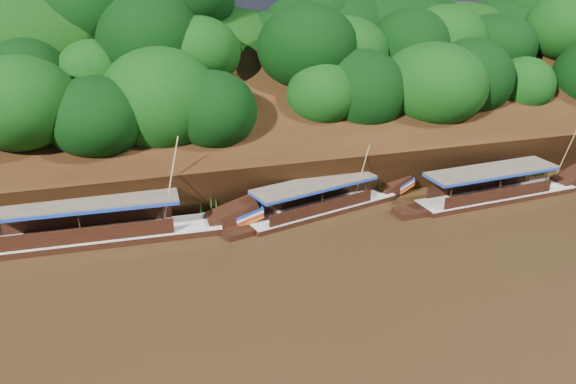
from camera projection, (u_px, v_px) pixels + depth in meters
name	position (u px, v px, depth m)	size (l,w,h in m)	color
ground	(354.00, 271.00, 31.03)	(160.00, 160.00, 0.00)	black
riverbank	(255.00, 129.00, 50.38)	(120.00, 30.06, 19.40)	black
boat_0	(506.00, 191.00, 40.42)	(14.93, 3.24, 6.18)	black
boat_1	(331.00, 203.00, 38.47)	(13.29, 5.18, 4.95)	black
boat_2	(115.00, 230.00, 34.42)	(17.54, 3.22, 6.74)	black
reeds	(256.00, 198.00, 38.36)	(50.31, 2.42, 2.11)	#2B6C1B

